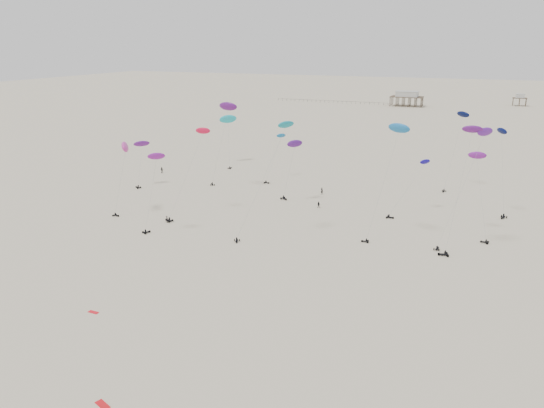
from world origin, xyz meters
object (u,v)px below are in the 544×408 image
at_px(rig_0, 460,126).
at_px(spectator_0, 167,223).
at_px(pavilion_small, 520,101).
at_px(rig_9, 463,172).
at_px(rig_4, 274,152).
at_px(pavilion_main, 407,100).

distance_m(rig_0, spectator_0, 88.52).
bearing_deg(pavilion_small, rig_9, -94.28).
height_order(rig_0, spectator_0, rig_0).
distance_m(rig_4, rig_9, 39.06).
bearing_deg(spectator_0, pavilion_small, -70.12).
relative_size(pavilion_small, rig_9, 0.35).
bearing_deg(rig_4, pavilion_small, -122.18).
bearing_deg(rig_4, rig_9, 168.22).
bearing_deg(rig_9, spectator_0, 84.24).
bearing_deg(spectator_0, rig_9, -135.71).
bearing_deg(pavilion_small, rig_4, -101.62).
height_order(pavilion_main, rig_4, rig_4).
bearing_deg(rig_0, pavilion_small, -87.03).
height_order(rig_0, rig_9, rig_9).
bearing_deg(pavilion_small, spectator_0, -106.31).
bearing_deg(pavilion_small, pavilion_main, -156.80).
relative_size(pavilion_main, rig_4, 0.80).
bearing_deg(rig_4, pavilion_main, -108.34).
bearing_deg(rig_4, spectator_0, -13.49).
bearing_deg(rig_0, pavilion_main, -68.39).
relative_size(pavilion_main, rig_9, 0.82).
relative_size(rig_4, spectator_0, 13.39).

